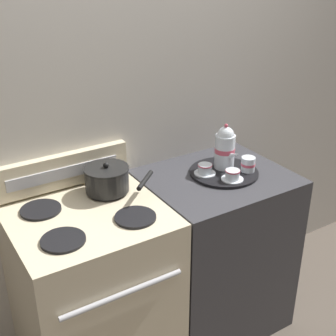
{
  "coord_description": "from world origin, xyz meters",
  "views": [
    {
      "loc": [
        -1.0,
        -1.68,
        2.01
      ],
      "look_at": [
        0.09,
        0.07,
        1.02
      ],
      "focal_mm": 50.0,
      "sensor_mm": 36.0,
      "label": 1
    }
  ],
  "objects_px": {
    "saucepan": "(107,179)",
    "teacup_right": "(233,175)",
    "teacup_left": "(205,169)",
    "creamer_jug": "(248,164)",
    "serving_tray": "(224,172)",
    "stove": "(95,297)",
    "teapot": "(225,148)"
  },
  "relations": [
    {
      "from": "creamer_jug",
      "to": "serving_tray",
      "type": "bearing_deg",
      "value": 149.2
    },
    {
      "from": "stove",
      "to": "serving_tray",
      "type": "bearing_deg",
      "value": 0.42
    },
    {
      "from": "teacup_right",
      "to": "creamer_jug",
      "type": "bearing_deg",
      "value": 15.72
    },
    {
      "from": "teapot",
      "to": "saucepan",
      "type": "bearing_deg",
      "value": 171.12
    },
    {
      "from": "serving_tray",
      "to": "teacup_left",
      "type": "relative_size",
      "value": 3.21
    },
    {
      "from": "stove",
      "to": "teacup_right",
      "type": "xyz_separation_m",
      "value": [
        0.74,
        -0.09,
        0.51
      ]
    },
    {
      "from": "stove",
      "to": "teapot",
      "type": "relative_size",
      "value": 3.91
    },
    {
      "from": "teacup_right",
      "to": "saucepan",
      "type": "bearing_deg",
      "value": 157.89
    },
    {
      "from": "teacup_right",
      "to": "stove",
      "type": "bearing_deg",
      "value": 172.72
    },
    {
      "from": "teacup_left",
      "to": "teacup_right",
      "type": "distance_m",
      "value": 0.15
    },
    {
      "from": "saucepan",
      "to": "serving_tray",
      "type": "distance_m",
      "value": 0.61
    },
    {
      "from": "saucepan",
      "to": "teacup_right",
      "type": "xyz_separation_m",
      "value": [
        0.57,
        -0.23,
        -0.03
      ]
    },
    {
      "from": "serving_tray",
      "to": "teacup_left",
      "type": "distance_m",
      "value": 0.11
    },
    {
      "from": "teapot",
      "to": "creamer_jug",
      "type": "relative_size",
      "value": 3.18
    },
    {
      "from": "teacup_left",
      "to": "saucepan",
      "type": "bearing_deg",
      "value": 167.97
    },
    {
      "from": "teapot",
      "to": "teacup_left",
      "type": "relative_size",
      "value": 2.19
    },
    {
      "from": "teapot",
      "to": "creamer_jug",
      "type": "height_order",
      "value": "teapot"
    },
    {
      "from": "saucepan",
      "to": "teacup_left",
      "type": "distance_m",
      "value": 0.51
    },
    {
      "from": "stove",
      "to": "teacup_left",
      "type": "relative_size",
      "value": 8.55
    },
    {
      "from": "teacup_right",
      "to": "creamer_jug",
      "type": "height_order",
      "value": "creamer_jug"
    },
    {
      "from": "teacup_left",
      "to": "creamer_jug",
      "type": "height_order",
      "value": "creamer_jug"
    },
    {
      "from": "teacup_right",
      "to": "teacup_left",
      "type": "bearing_deg",
      "value": 121.23
    },
    {
      "from": "teacup_right",
      "to": "creamer_jug",
      "type": "xyz_separation_m",
      "value": [
        0.13,
        0.04,
        0.01
      ]
    },
    {
      "from": "saucepan",
      "to": "teacup_left",
      "type": "relative_size",
      "value": 2.86
    },
    {
      "from": "teapot",
      "to": "creamer_jug",
      "type": "distance_m",
      "value": 0.14
    },
    {
      "from": "serving_tray",
      "to": "teacup_right",
      "type": "xyz_separation_m",
      "value": [
        -0.03,
        -0.1,
        0.03
      ]
    },
    {
      "from": "saucepan",
      "to": "teacup_right",
      "type": "distance_m",
      "value": 0.62
    },
    {
      "from": "stove",
      "to": "saucepan",
      "type": "distance_m",
      "value": 0.58
    },
    {
      "from": "serving_tray",
      "to": "creamer_jug",
      "type": "relative_size",
      "value": 4.67
    },
    {
      "from": "teacup_right",
      "to": "creamer_jug",
      "type": "relative_size",
      "value": 1.45
    },
    {
      "from": "serving_tray",
      "to": "teacup_right",
      "type": "distance_m",
      "value": 0.11
    },
    {
      "from": "teacup_left",
      "to": "teacup_right",
      "type": "xyz_separation_m",
      "value": [
        0.08,
        -0.13,
        0.0
      ]
    }
  ]
}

